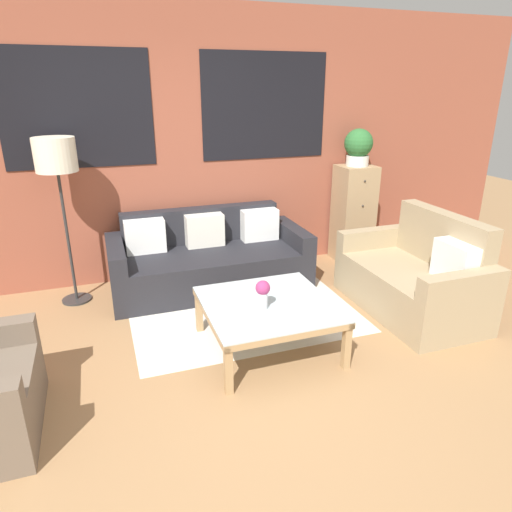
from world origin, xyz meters
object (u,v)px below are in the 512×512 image
object	(u,v)px
coffee_table	(268,309)
drawer_cabinet	(353,214)
floor_lamp	(56,162)
potted_plant	(358,146)
couch_dark	(209,260)
settee_vintage	(415,279)
flower_vase	(263,292)

from	to	relation	value
coffee_table	drawer_cabinet	bearing A→B (deg)	43.24
floor_lamp	drawer_cabinet	xyz separation A→B (m)	(3.18, 0.14, -0.79)
drawer_cabinet	potted_plant	world-z (taller)	potted_plant
drawer_cabinet	floor_lamp	bearing A→B (deg)	-177.41
potted_plant	couch_dark	bearing A→B (deg)	-173.26
settee_vintage	floor_lamp	world-z (taller)	floor_lamp
settee_vintage	floor_lamp	xyz separation A→B (m)	(-3.04, 1.26, 1.05)
settee_vintage	drawer_cabinet	distance (m)	1.43
settee_vintage	drawer_cabinet	xyz separation A→B (m)	(0.15, 1.40, 0.26)
couch_dark	settee_vintage	xyz separation A→B (m)	(1.69, -1.19, 0.03)
settee_vintage	floor_lamp	distance (m)	3.45
drawer_cabinet	flower_vase	bearing A→B (deg)	-136.61
coffee_table	drawer_cabinet	distance (m)	2.34
settee_vintage	coffee_table	size ratio (longest dim) A/B	1.43
couch_dark	settee_vintage	world-z (taller)	settee_vintage
floor_lamp	flower_vase	distance (m)	2.24
coffee_table	potted_plant	world-z (taller)	potted_plant
settee_vintage	coffee_table	world-z (taller)	settee_vintage
coffee_table	settee_vintage	bearing A→B (deg)	7.06
couch_dark	floor_lamp	bearing A→B (deg)	176.88
coffee_table	flower_vase	size ratio (longest dim) A/B	4.34
settee_vintage	flower_vase	distance (m)	1.66
couch_dark	potted_plant	xyz separation A→B (m)	(1.84, 0.22, 1.08)
couch_dark	settee_vintage	bearing A→B (deg)	-35.03
floor_lamp	potted_plant	xyz separation A→B (m)	(3.18, 0.14, -0.00)
potted_plant	settee_vintage	bearing A→B (deg)	-95.92
potted_plant	flower_vase	size ratio (longest dim) A/B	1.83
settee_vintage	flower_vase	world-z (taller)	settee_vintage
potted_plant	floor_lamp	bearing A→B (deg)	-177.41
couch_dark	potted_plant	distance (m)	2.14
drawer_cabinet	settee_vintage	bearing A→B (deg)	-95.92
flower_vase	floor_lamp	bearing A→B (deg)	132.87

